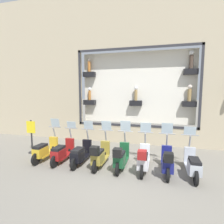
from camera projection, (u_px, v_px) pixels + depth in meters
ground_plane at (122, 171)px, 6.30m from camera, size 120.00×120.00×0.00m
building_facade at (136, 66)px, 9.27m from camera, size 1.24×36.00×8.26m
scooter_silver_0 at (193, 165)px, 5.83m from camera, size 1.79×0.61×1.55m
scooter_navy_1 at (167, 161)px, 5.97m from camera, size 1.79×0.60×1.65m
scooter_white_2 at (143, 159)px, 6.18m from camera, size 1.79×0.60×1.63m
scooter_green_3 at (121, 157)px, 6.39m from camera, size 1.79×0.61×1.67m
scooter_olive_4 at (100, 155)px, 6.59m from camera, size 1.79×0.60×1.62m
scooter_black_5 at (81, 154)px, 6.87m from camera, size 1.79×0.60×1.58m
scooter_red_6 at (62, 152)px, 7.07m from camera, size 1.79×0.61×1.52m
scooter_yellow_7 at (45, 150)px, 7.28m from camera, size 1.79×0.61×1.63m
shop_sign_post at (31, 135)px, 8.10m from camera, size 0.36×0.45×1.54m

